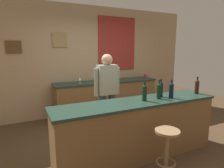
# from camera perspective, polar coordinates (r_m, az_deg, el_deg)

# --- Properties ---
(ground_plane) EXTENTS (10.00, 10.00, 0.00)m
(ground_plane) POSITION_cam_1_polar(r_m,az_deg,el_deg) (3.65, 3.86, -17.56)
(ground_plane) COLOR #4C3823
(back_wall) EXTENTS (6.00, 0.09, 2.80)m
(back_wall) POSITION_cam_1_polar(r_m,az_deg,el_deg) (5.10, -7.21, 7.00)
(back_wall) COLOR tan
(back_wall) RESTS_ON ground_plane
(bar_counter) EXTENTS (2.69, 0.60, 0.92)m
(bar_counter) POSITION_cam_1_polar(r_m,az_deg,el_deg) (3.15, 7.66, -13.09)
(bar_counter) COLOR brown
(bar_counter) RESTS_ON ground_plane
(side_counter) EXTENTS (2.72, 0.56, 0.90)m
(side_counter) POSITION_cam_1_polar(r_m,az_deg,el_deg) (5.04, -1.42, -4.09)
(side_counter) COLOR brown
(side_counter) RESTS_ON ground_plane
(bartender) EXTENTS (0.52, 0.21, 1.62)m
(bartender) POSITION_cam_1_polar(r_m,az_deg,el_deg) (3.65, -1.46, -1.86)
(bartender) COLOR #384766
(bartender) RESTS_ON ground_plane
(bar_stool) EXTENTS (0.32, 0.32, 0.68)m
(bar_stool) POSITION_cam_1_polar(r_m,az_deg,el_deg) (2.73, 15.97, -17.28)
(bar_stool) COLOR olive
(bar_stool) RESTS_ON ground_plane
(wine_bottle_a) EXTENTS (0.07, 0.07, 0.31)m
(wine_bottle_a) POSITION_cam_1_polar(r_m,az_deg,el_deg) (2.99, 9.68, -2.40)
(wine_bottle_a) COLOR black
(wine_bottle_a) RESTS_ON bar_counter
(wine_bottle_b) EXTENTS (0.07, 0.07, 0.31)m
(wine_bottle_b) POSITION_cam_1_polar(r_m,az_deg,el_deg) (3.16, 13.81, -1.87)
(wine_bottle_b) COLOR black
(wine_bottle_b) RESTS_ON bar_counter
(wine_bottle_c) EXTENTS (0.07, 0.07, 0.31)m
(wine_bottle_c) POSITION_cam_1_polar(r_m,az_deg,el_deg) (3.30, 14.32, -1.39)
(wine_bottle_c) COLOR black
(wine_bottle_c) RESTS_ON bar_counter
(wine_bottle_d) EXTENTS (0.07, 0.07, 0.31)m
(wine_bottle_d) POSITION_cam_1_polar(r_m,az_deg,el_deg) (3.26, 17.27, -1.69)
(wine_bottle_d) COLOR black
(wine_bottle_d) RESTS_ON bar_counter
(wine_bottle_e) EXTENTS (0.07, 0.07, 0.31)m
(wine_bottle_e) POSITION_cam_1_polar(r_m,az_deg,el_deg) (3.74, 23.99, -0.59)
(wine_bottle_e) COLOR black
(wine_bottle_e) RESTS_ON bar_counter
(wine_glass_a) EXTENTS (0.07, 0.07, 0.16)m
(wine_glass_a) POSITION_cam_1_polar(r_m,az_deg,el_deg) (4.65, -9.56, 1.56)
(wine_glass_a) COLOR silver
(wine_glass_a) RESTS_ON side_counter
(wine_glass_b) EXTENTS (0.07, 0.07, 0.16)m
(wine_glass_b) POSITION_cam_1_polar(r_m,az_deg,el_deg) (4.81, -4.49, 1.96)
(wine_glass_b) COLOR silver
(wine_glass_b) RESTS_ON side_counter
(wine_glass_c) EXTENTS (0.07, 0.07, 0.16)m
(wine_glass_c) POSITION_cam_1_polar(r_m,az_deg,el_deg) (4.88, -0.04, 2.12)
(wine_glass_c) COLOR silver
(wine_glass_c) RESTS_ON side_counter
(coffee_mug) EXTENTS (0.12, 0.08, 0.09)m
(coffee_mug) POSITION_cam_1_polar(r_m,az_deg,el_deg) (5.62, 9.86, 2.41)
(coffee_mug) COLOR #B2332D
(coffee_mug) RESTS_ON side_counter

